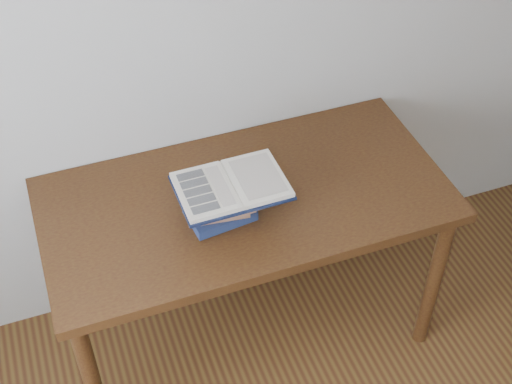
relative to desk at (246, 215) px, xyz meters
name	(u,v)px	position (x,y,z in m)	size (l,w,h in m)	color
desk	(246,215)	(0.00, 0.00, 0.00)	(1.46, 0.73, 0.78)	#442D11
book_stack	(217,202)	(-0.13, -0.07, 0.17)	(0.25, 0.21, 0.15)	navy
open_book	(231,186)	(-0.08, -0.10, 0.26)	(0.37, 0.26, 0.03)	black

